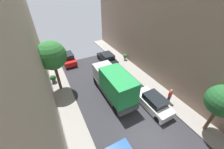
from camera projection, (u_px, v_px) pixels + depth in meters
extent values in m
plane|color=#2D2D33|center=(147.00, 140.00, 10.89)|extent=(32.00, 32.00, 0.00)
cube|color=gray|center=(188.00, 116.00, 12.77)|extent=(2.00, 44.00, 0.15)
cylinder|color=black|center=(128.00, 149.00, 10.01)|extent=(0.22, 0.64, 0.64)
cube|color=red|center=(68.00, 59.00, 20.98)|extent=(1.76, 4.20, 0.76)
cube|color=#1E2328|center=(68.00, 56.00, 20.47)|extent=(1.56, 2.10, 0.64)
cylinder|color=black|center=(62.00, 57.00, 21.93)|extent=(0.22, 0.64, 0.64)
cylinder|color=black|center=(71.00, 55.00, 22.53)|extent=(0.22, 0.64, 0.64)
cylinder|color=black|center=(66.00, 66.00, 19.70)|extent=(0.22, 0.64, 0.64)
cylinder|color=black|center=(76.00, 64.00, 20.30)|extent=(0.22, 0.64, 0.64)
cube|color=white|center=(153.00, 103.00, 13.42)|extent=(1.76, 4.20, 0.76)
cube|color=#1E2328|center=(155.00, 99.00, 12.90)|extent=(1.56, 2.10, 0.64)
cylinder|color=black|center=(137.00, 98.00, 14.37)|extent=(0.22, 0.64, 0.64)
cylinder|color=black|center=(148.00, 93.00, 14.96)|extent=(0.22, 0.64, 0.64)
cylinder|color=black|center=(157.00, 119.00, 12.13)|extent=(0.22, 0.64, 0.64)
cylinder|color=black|center=(170.00, 113.00, 12.73)|extent=(0.22, 0.64, 0.64)
cube|color=black|center=(107.00, 59.00, 20.91)|extent=(1.76, 4.20, 0.76)
cube|color=#1E2328|center=(107.00, 56.00, 20.40)|extent=(1.56, 2.10, 0.64)
cylinder|color=black|center=(99.00, 58.00, 21.86)|extent=(0.22, 0.64, 0.64)
cylinder|color=black|center=(107.00, 56.00, 22.46)|extent=(0.22, 0.64, 0.64)
cylinder|color=black|center=(107.00, 66.00, 19.63)|extent=(0.22, 0.64, 0.64)
cylinder|color=black|center=(116.00, 64.00, 20.22)|extent=(0.22, 0.64, 0.64)
cube|color=#4C4C51|center=(113.00, 90.00, 14.77)|extent=(2.20, 6.60, 0.50)
cube|color=#B7B7BC|center=(103.00, 71.00, 15.86)|extent=(2.10, 1.80, 1.70)
cube|color=green|center=(118.00, 85.00, 13.21)|extent=(2.24, 4.20, 2.40)
cylinder|color=black|center=(96.00, 82.00, 16.41)|extent=(0.30, 0.96, 0.96)
cylinder|color=black|center=(110.00, 77.00, 17.16)|extent=(0.30, 0.96, 0.96)
cylinder|color=black|center=(116.00, 110.00, 12.80)|extent=(0.30, 0.96, 0.96)
cylinder|color=black|center=(133.00, 103.00, 13.55)|extent=(0.30, 0.96, 0.96)
cylinder|color=#2D334C|center=(168.00, 99.00, 13.83)|extent=(0.18, 0.18, 0.82)
cylinder|color=#2D334C|center=(169.00, 99.00, 13.92)|extent=(0.18, 0.18, 0.82)
cylinder|color=#D83F33|center=(170.00, 94.00, 13.45)|extent=(0.36, 0.36, 0.64)
sphere|color=tan|center=(172.00, 91.00, 13.19)|extent=(0.24, 0.24, 0.24)
cylinder|color=brown|center=(210.00, 119.00, 10.81)|extent=(0.26, 0.26, 2.56)
sphere|color=#23602D|center=(223.00, 101.00, 9.56)|extent=(2.38, 2.38, 2.38)
cylinder|color=brown|center=(58.00, 77.00, 14.99)|extent=(0.32, 0.32, 3.22)
sphere|color=#2D7233|center=(52.00, 56.00, 13.42)|extent=(2.99, 2.99, 2.99)
cylinder|color=slate|center=(54.00, 81.00, 16.79)|extent=(0.47, 0.47, 0.37)
sphere|color=#23602D|center=(53.00, 78.00, 16.52)|extent=(0.71, 0.71, 0.71)
cylinder|color=#B2A899|center=(125.00, 59.00, 21.54)|extent=(0.39, 0.39, 0.41)
sphere|color=#2D7233|center=(125.00, 56.00, 21.27)|extent=(0.63, 0.63, 0.63)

